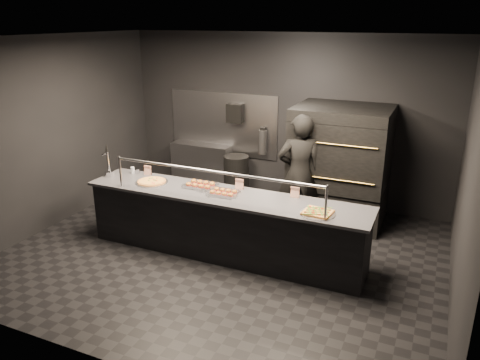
{
  "coord_description": "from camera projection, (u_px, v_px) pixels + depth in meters",
  "views": [
    {
      "loc": [
        2.64,
        -5.44,
        3.24
      ],
      "look_at": [
        0.16,
        0.2,
        1.09
      ],
      "focal_mm": 35.0,
      "sensor_mm": 36.0,
      "label": 1
    }
  ],
  "objects": [
    {
      "name": "room",
      "position": [
        223.0,
        153.0,
        6.33
      ],
      "size": [
        6.04,
        6.0,
        3.0
      ],
      "color": "black",
      "rests_on": "ground"
    },
    {
      "name": "service_counter",
      "position": [
        224.0,
        224.0,
        6.62
      ],
      "size": [
        4.1,
        0.78,
        1.37
      ],
      "color": "black",
      "rests_on": "ground"
    },
    {
      "name": "pizza_oven",
      "position": [
        340.0,
        164.0,
        7.64
      ],
      "size": [
        1.5,
        1.23,
        1.91
      ],
      "color": "black",
      "rests_on": "ground"
    },
    {
      "name": "prep_shelf",
      "position": [
        202.0,
        166.0,
        9.24
      ],
      "size": [
        1.2,
        0.35,
        0.9
      ],
      "primitive_type": "cube",
      "color": "#99999E",
      "rests_on": "ground"
    },
    {
      "name": "towel_dispenser",
      "position": [
        235.0,
        113.0,
        8.67
      ],
      "size": [
        0.3,
        0.2,
        0.35
      ],
      "primitive_type": "cube",
      "color": "black",
      "rests_on": "room"
    },
    {
      "name": "fire_extinguisher",
      "position": [
        263.0,
        142.0,
        8.63
      ],
      "size": [
        0.14,
        0.14,
        0.51
      ],
      "color": "#B2B2B7",
      "rests_on": "room"
    },
    {
      "name": "beer_tap",
      "position": [
        108.0,
        167.0,
        7.15
      ],
      "size": [
        0.14,
        0.2,
        0.53
      ],
      "color": "silver",
      "rests_on": "service_counter"
    },
    {
      "name": "round_pizza",
      "position": [
        152.0,
        182.0,
        6.92
      ],
      "size": [
        0.48,
        0.48,
        0.03
      ],
      "color": "silver",
      "rests_on": "service_counter"
    },
    {
      "name": "slider_tray_a",
      "position": [
        200.0,
        185.0,
        6.75
      ],
      "size": [
        0.53,
        0.46,
        0.07
      ],
      "color": "silver",
      "rests_on": "service_counter"
    },
    {
      "name": "slider_tray_b",
      "position": [
        223.0,
        193.0,
        6.46
      ],
      "size": [
        0.46,
        0.39,
        0.06
      ],
      "color": "silver",
      "rests_on": "service_counter"
    },
    {
      "name": "square_pizza",
      "position": [
        318.0,
        213.0,
        5.81
      ],
      "size": [
        0.44,
        0.44,
        0.05
      ],
      "color": "silver",
      "rests_on": "service_counter"
    },
    {
      "name": "condiment_jar",
      "position": [
        134.0,
        171.0,
        7.3
      ],
      "size": [
        0.16,
        0.06,
        0.1
      ],
      "color": "silver",
      "rests_on": "service_counter"
    },
    {
      "name": "tent_cards",
      "position": [
        224.0,
        182.0,
        6.74
      ],
      "size": [
        2.5,
        0.04,
        0.15
      ],
      "color": "white",
      "rests_on": "service_counter"
    },
    {
      "name": "trash_bin",
      "position": [
        236.0,
        176.0,
        8.84
      ],
      "size": [
        0.47,
        0.47,
        0.79
      ],
      "primitive_type": "cylinder",
      "color": "black",
      "rests_on": "ground"
    },
    {
      "name": "worker",
      "position": [
        299.0,
        174.0,
        7.23
      ],
      "size": [
        0.81,
        0.69,
        1.88
      ],
      "primitive_type": "imported",
      "rotation": [
        0.0,
        0.0,
        3.56
      ],
      "color": "black",
      "rests_on": "ground"
    }
  ]
}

